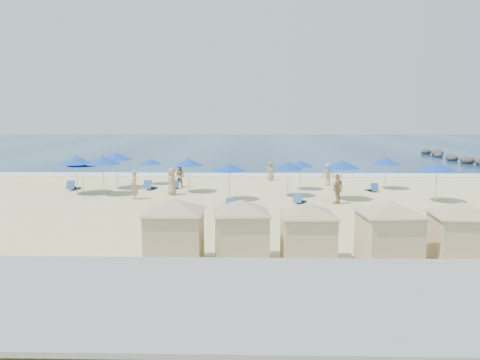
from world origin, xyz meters
name	(u,v)px	position (x,y,z in m)	size (l,w,h in m)	color
ground	(250,212)	(0.00, 0.00, 0.00)	(160.00, 160.00, 0.00)	beige
ocean	(251,145)	(0.00, 55.00, 0.03)	(160.00, 80.00, 0.06)	navy
surf_line	(250,175)	(0.00, 15.50, 0.04)	(160.00, 2.50, 0.08)	white
seawall	(248,291)	(0.00, -13.50, 0.65)	(160.00, 6.10, 1.22)	gray
rock_jetty	(473,161)	(24.01, 24.90, 0.36)	(2.56, 26.66, 0.96)	#312B29
trash_bin	(373,228)	(5.58, -5.23, 0.40)	(0.80, 0.80, 0.80)	black
cabana_0	(174,223)	(-2.72, -9.29, 1.55)	(4.32, 4.32, 2.71)	beige
cabana_1	(241,223)	(-0.29, -9.01, 1.50)	(4.16, 4.16, 2.62)	beige
cabana_2	(308,226)	(2.16, -9.16, 1.45)	(4.04, 4.04, 2.54)	beige
cabana_3	(389,225)	(5.08, -9.26, 1.52)	(4.22, 4.22, 2.66)	beige
cabana_4	(462,226)	(7.65, -9.34, 1.50)	(4.18, 4.18, 2.63)	beige
umbrella_0	(82,162)	(-11.61, 5.99, 2.15)	(2.17, 2.17, 2.47)	#A5A8AD
umbrella_1	(76,160)	(-11.90, 5.63, 2.34)	(2.37, 2.37, 2.70)	#A5A8AD
umbrella_2	(116,156)	(-9.85, 8.15, 2.38)	(2.41, 2.41, 2.75)	#A5A8AD
umbrella_3	(103,160)	(-9.96, 5.37, 2.36)	(2.39, 2.39, 2.72)	#A5A8AD
umbrella_4	(150,162)	(-7.80, 10.20, 1.78)	(1.81, 1.81, 2.06)	#A5A8AD
umbrella_5	(188,162)	(-4.32, 6.58, 2.12)	(2.15, 2.15, 2.45)	#A5A8AD
umbrella_6	(229,168)	(-1.32, 3.66, 2.09)	(2.12, 2.12, 2.41)	#A5A8AD
umbrella_7	(288,166)	(2.54, 5.09, 2.05)	(2.07, 2.07, 2.36)	#A5A8AD
umbrella_8	(342,164)	(5.88, 3.89, 2.29)	(2.32, 2.32, 2.64)	#A5A8AD
umbrella_9	(301,164)	(3.67, 7.93, 1.90)	(1.92, 1.92, 2.19)	#A5A8AD
umbrella_10	(386,161)	(9.94, 8.37, 2.04)	(2.07, 2.07, 2.35)	#A5A8AD
umbrella_11	(437,166)	(11.69, 3.34, 2.23)	(2.26, 2.26, 2.58)	#A5A8AD
beach_chair_0	(73,186)	(-12.87, 7.32, 0.25)	(0.70, 1.37, 0.73)	#275291
beach_chair_1	(150,186)	(-7.33, 7.61, 0.25)	(0.89, 1.43, 0.73)	#275291
beach_chair_2	(174,185)	(-5.59, 8.08, 0.23)	(0.81, 1.29, 0.66)	#275291
beach_chair_3	(232,206)	(-0.98, 0.32, 0.27)	(0.91, 1.51, 0.77)	#275291
beach_chair_4	(299,200)	(3.07, 2.63, 0.23)	(0.98, 1.33, 0.67)	#275291
beach_chair_5	(372,188)	(8.71, 7.09, 0.23)	(0.82, 1.29, 0.66)	#275291
beachgoer_0	(134,185)	(-7.48, 3.77, 0.94)	(0.69, 0.45, 1.88)	#A4845B
beachgoer_1	(180,176)	(-5.27, 8.81, 0.85)	(0.82, 0.64, 1.70)	#A4845B
beachgoer_2	(338,189)	(5.39, 2.55, 0.92)	(1.08, 0.45, 1.85)	#A4845B
beachgoer_3	(328,174)	(6.00, 9.93, 0.87)	(1.12, 0.64, 1.74)	#A4845B
beachgoer_4	(271,171)	(1.69, 12.46, 0.78)	(0.76, 0.50, 1.56)	#A4845B
beachgoer_5	(172,181)	(-5.33, 5.43, 0.92)	(0.90, 0.59, 1.85)	#A4845B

